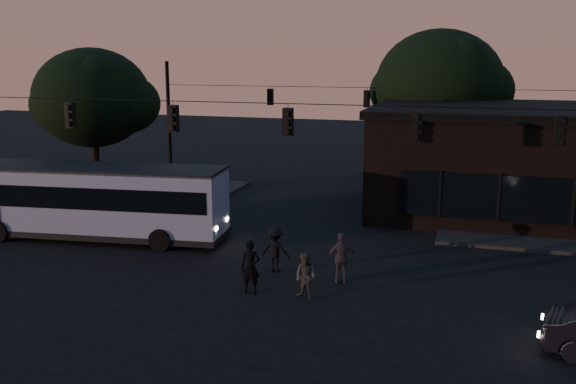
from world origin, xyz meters
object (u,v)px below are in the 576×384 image
(pedestrian_c, at_px, (342,258))
(building, at_px, (530,161))
(bus, at_px, (96,198))
(pedestrian_a, at_px, (250,267))
(pedestrian_d, at_px, (275,250))
(pedestrian_b, at_px, (306,276))

(pedestrian_c, bearing_deg, building, -138.00)
(pedestrian_c, bearing_deg, bus, -31.79)
(building, xyz_separation_m, pedestrian_c, (-6.81, -12.70, -1.80))
(building, height_order, pedestrian_c, building)
(pedestrian_a, height_order, pedestrian_d, pedestrian_a)
(bus, bearing_deg, pedestrian_b, -28.37)
(pedestrian_b, relative_size, pedestrian_c, 0.86)
(building, xyz_separation_m, bus, (-18.25, -10.27, -0.91))
(bus, relative_size, pedestrian_c, 6.39)
(building, bearing_deg, pedestrian_c, -118.21)
(bus, height_order, pedestrian_c, bus)
(pedestrian_b, height_order, pedestrian_d, pedestrian_d)
(pedestrian_a, xyz_separation_m, pedestrian_b, (1.92, 0.02, -0.14))
(bus, xyz_separation_m, pedestrian_b, (10.63, -4.26, -1.02))
(building, relative_size, pedestrian_a, 8.39)
(pedestrian_c, height_order, pedestrian_d, pedestrian_c)
(pedestrian_a, xyz_separation_m, pedestrian_d, (0.13, 2.34, -0.07))
(building, relative_size, pedestrian_b, 9.88)
(bus, xyz_separation_m, pedestrian_a, (8.71, -4.29, -0.88))
(pedestrian_d, bearing_deg, building, -122.97)
(building, distance_m, bus, 20.96)
(pedestrian_b, distance_m, pedestrian_d, 2.93)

